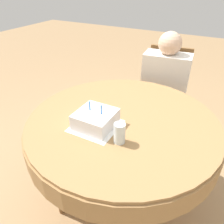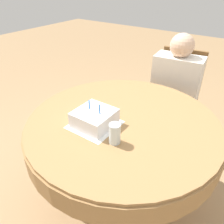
% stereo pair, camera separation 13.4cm
% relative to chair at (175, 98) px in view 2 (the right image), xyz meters
% --- Properties ---
extents(ground_plane, '(12.00, 12.00, 0.00)m').
position_rel_chair_xyz_m(ground_plane, '(-0.02, -0.93, -0.52)').
color(ground_plane, '#A37F56').
extents(dining_table, '(1.23, 1.23, 0.77)m').
position_rel_chair_xyz_m(dining_table, '(-0.02, -0.93, 0.17)').
color(dining_table, '#9E7547').
rests_on(dining_table, ground_plane).
extents(chair, '(0.49, 0.49, 0.96)m').
position_rel_chair_xyz_m(chair, '(0.00, 0.00, 0.00)').
color(chair, brown).
rests_on(chair, ground_plane).
extents(person, '(0.43, 0.34, 1.15)m').
position_rel_chair_xyz_m(person, '(0.01, -0.10, 0.18)').
color(person, '#DBB293').
rests_on(person, ground_plane).
extents(napkin, '(0.27, 0.27, 0.00)m').
position_rel_chair_xyz_m(napkin, '(-0.12, -1.08, 0.26)').
color(napkin, white).
rests_on(napkin, dining_table).
extents(birthday_cake, '(0.22, 0.22, 0.15)m').
position_rel_chair_xyz_m(birthday_cake, '(-0.12, -1.08, 0.31)').
color(birthday_cake, white).
rests_on(birthday_cake, dining_table).
extents(drinking_glass, '(0.06, 0.06, 0.12)m').
position_rel_chair_xyz_m(drinking_glass, '(0.07, -1.15, 0.32)').
color(drinking_glass, silver).
rests_on(drinking_glass, dining_table).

